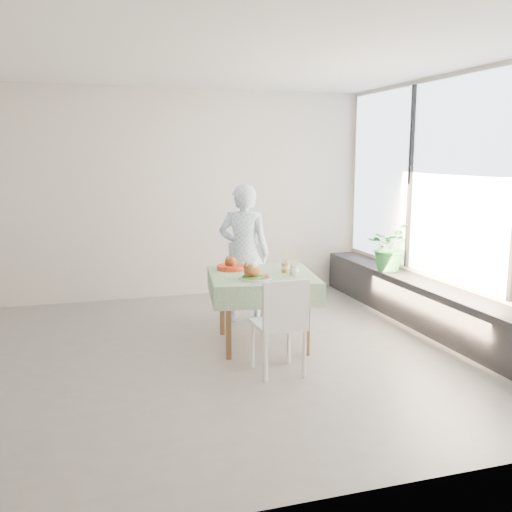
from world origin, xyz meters
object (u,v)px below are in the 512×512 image
object	(u,v)px
chair_near	(279,344)
main_dish	(254,273)
cafe_table	(262,301)
diner	(244,253)
chair_far	(247,299)
potted_plant	(388,247)
juice_cup_orange	(285,266)

from	to	relation	value
chair_near	main_dish	bearing A→B (deg)	95.61
cafe_table	main_dish	xyz separation A→B (m)	(-0.15, -0.22, 0.34)
diner	main_dish	size ratio (longest dim) A/B	4.73
chair_far	cafe_table	bearing A→B (deg)	-94.64
main_dish	potted_plant	world-z (taller)	potted_plant
chair_near	chair_far	bearing A→B (deg)	84.12
cafe_table	juice_cup_orange	xyz separation A→B (m)	(0.24, -0.01, 0.35)
cafe_table	chair_near	xyz separation A→B (m)	(-0.10, -0.79, -0.19)
main_dish	diner	bearing A→B (deg)	78.82
diner	juice_cup_orange	world-z (taller)	diner
diner	cafe_table	bearing A→B (deg)	111.05
potted_plant	cafe_table	bearing A→B (deg)	-156.57
chair_near	diner	bearing A→B (deg)	84.50
chair_far	chair_near	distance (m)	1.59
cafe_table	juice_cup_orange	distance (m)	0.42
diner	chair_far	bearing A→B (deg)	116.51
chair_near	main_dish	world-z (taller)	main_dish
chair_far	diner	xyz separation A→B (m)	(-0.00, 0.09, 0.53)
cafe_table	juice_cup_orange	world-z (taller)	juice_cup_orange
juice_cup_orange	potted_plant	bearing A→B (deg)	26.64
chair_near	potted_plant	xyz separation A→B (m)	(2.01, 1.62, 0.53)
juice_cup_orange	chair_near	bearing A→B (deg)	-113.72
main_dish	potted_plant	bearing A→B (deg)	26.88
juice_cup_orange	main_dish	bearing A→B (deg)	-152.15
diner	main_dish	distance (m)	1.12
chair_near	potted_plant	distance (m)	2.63
cafe_table	main_dish	bearing A→B (deg)	-125.27
main_dish	juice_cup_orange	size ratio (longest dim) A/B	1.23
cafe_table	diner	bearing A→B (deg)	85.95
chair_far	chair_near	size ratio (longest dim) A/B	1.03
diner	juice_cup_orange	xyz separation A→B (m)	(0.18, -0.88, 0.00)
juice_cup_orange	potted_plant	xyz separation A→B (m)	(1.66, 0.84, -0.00)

